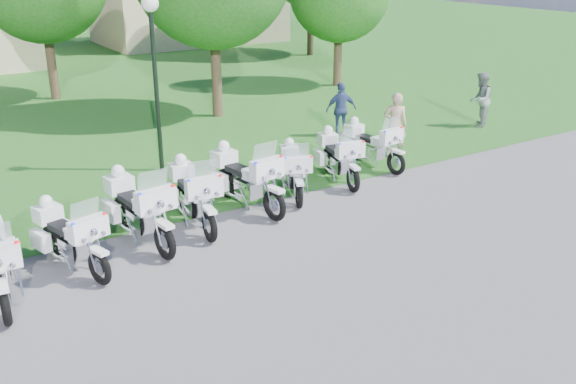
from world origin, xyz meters
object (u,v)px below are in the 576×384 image
motorcycle_8 (371,143)px  bystander_a (395,125)px  motorcycle_4 (193,193)px  motorcycle_7 (338,156)px  bystander_b (480,100)px  motorcycle_3 (138,208)px  bystander_c (341,110)px  lamp_post (153,42)px  motorcycle_2 (69,236)px  motorcycle_5 (245,177)px  motorcycle_6 (293,169)px

motorcycle_8 → bystander_a: 1.22m
motorcycle_4 → motorcycle_7: size_ratio=1.10×
motorcycle_7 → bystander_b: (7.25, 1.74, 0.27)m
motorcycle_7 → motorcycle_3: bearing=21.7°
motorcycle_3 → bystander_c: motorcycle_3 is taller
motorcycle_4 → lamp_post: lamp_post is taller
motorcycle_3 → motorcycle_4: size_ratio=1.04×
motorcycle_2 → bystander_c: bystander_c is taller
bystander_a → motorcycle_3: bearing=51.7°
motorcycle_5 → motorcycle_7: bearing=178.7°
motorcycle_2 → motorcycle_5: bearing=177.0°
motorcycle_2 → motorcycle_3: 1.58m
motorcycle_3 → motorcycle_4: (1.32, 0.22, -0.03)m
bystander_b → bystander_c: (-4.66, 1.57, -0.05)m
motorcycle_7 → lamp_post: lamp_post is taller
motorcycle_7 → bystander_a: 2.73m
bystander_a → bystander_b: bystander_a is taller
motorcycle_2 → bystander_b: (14.48, 2.99, 0.27)m
motorcycle_3 → motorcycle_6: size_ratio=1.26×
motorcycle_7 → bystander_a: bystander_a is taller
bystander_a → motorcycle_4: bearing=52.0°
motorcycle_2 → motorcycle_8: bearing=175.8°
motorcycle_6 → bystander_a: (4.15, 0.99, 0.31)m
motorcycle_6 → motorcycle_4: bearing=31.8°
bystander_b → bystander_c: 4.92m
motorcycle_2 → lamp_post: bearing=-144.4°
motorcycle_2 → motorcycle_6: motorcycle_2 is taller
bystander_a → bystander_c: 2.55m
lamp_post → motorcycle_3: bearing=-117.9°
motorcycle_7 → motorcycle_5: bearing=20.1°
motorcycle_7 → bystander_c: 4.21m
motorcycle_7 → motorcycle_8: motorcycle_7 is taller
motorcycle_4 → motorcycle_8: bearing=-163.5°
motorcycle_3 → bystander_a: bystander_a is taller
motorcycle_2 → bystander_c: (9.82, 4.56, 0.21)m
bystander_c → lamp_post: bearing=18.9°
lamp_post → bystander_c: lamp_post is taller
motorcycle_5 → bystander_a: bystander_a is taller
bystander_a → bystander_b: bearing=-127.0°
motorcycle_4 → motorcycle_6: (2.84, 0.35, -0.08)m
motorcycle_4 → motorcycle_8: (5.85, 1.02, -0.06)m
motorcycle_2 → motorcycle_5: size_ratio=0.88×
motorcycle_4 → bystander_b: size_ratio=1.36×
motorcycle_8 → lamp_post: 6.42m
motorcycle_2 → bystander_c: size_ratio=1.32×
motorcycle_5 → motorcycle_3: bearing=1.8°
motorcycle_7 → bystander_a: (2.61, 0.76, 0.28)m
motorcycle_4 → bystander_c: bystander_c is taller
motorcycle_8 → lamp_post: lamp_post is taller
motorcycle_3 → bystander_b: bearing=-175.1°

